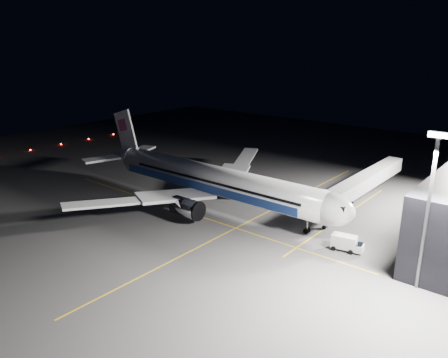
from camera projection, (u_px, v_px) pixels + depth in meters
name	position (u px, v px, depth m)	size (l,w,h in m)	color
ground	(214.00, 205.00, 85.77)	(200.00, 200.00, 0.00)	#4C4C4F
guide_line_main	(256.00, 218.00, 79.71)	(0.25, 80.00, 0.01)	gold
guide_line_cross	(193.00, 214.00, 81.35)	(70.00, 0.25, 0.01)	gold
guide_line_side	(341.00, 218.00, 79.81)	(0.25, 40.00, 0.01)	gold
airliner	(210.00, 179.00, 84.89)	(61.48, 54.22, 16.64)	silver
jet_bridge	(361.00, 183.00, 84.38)	(3.60, 34.40, 6.30)	#B2B2B7
floodlight_mast_south	(429.00, 198.00, 53.40)	(2.40, 0.67, 20.70)	#59595E
taxiway_lights	(30.00, 150.00, 129.35)	(0.44, 60.44, 0.44)	#FF140A
service_truck	(347.00, 243.00, 66.74)	(5.08, 2.78, 2.47)	silver
baggage_tug	(234.00, 183.00, 96.88)	(2.97, 2.52, 1.96)	black
safety_cone_a	(246.00, 190.00, 94.33)	(0.34, 0.34, 0.51)	#E43D09
safety_cone_b	(260.00, 201.00, 87.17)	(0.36, 0.36, 0.54)	#E43D09
safety_cone_c	(228.00, 190.00, 93.70)	(0.42, 0.42, 0.64)	#E43D09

